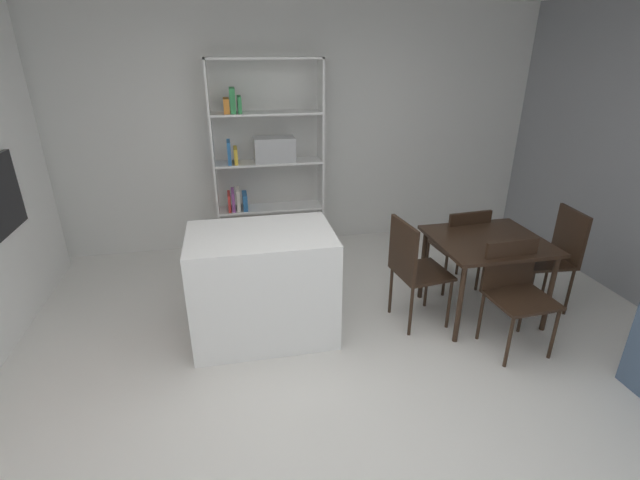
{
  "coord_description": "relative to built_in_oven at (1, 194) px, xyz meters",
  "views": [
    {
      "loc": [
        -0.59,
        -2.49,
        2.24
      ],
      "look_at": [
        -0.01,
        0.33,
        1.0
      ],
      "focal_mm": 25.19,
      "sensor_mm": 36.0,
      "label": 1
    }
  ],
  "objects": [
    {
      "name": "dining_chair_far",
      "position": [
        3.93,
        -0.26,
        -0.64
      ],
      "size": [
        0.46,
        0.45,
        0.85
      ],
      "rotation": [
        0.0,
        0.0,
        3.22
      ],
      "color": "black",
      "rests_on": "ground_plane"
    },
    {
      "name": "dining_chair_island_side",
      "position": [
        3.24,
        -0.73,
        -0.59
      ],
      "size": [
        0.47,
        0.48,
        0.95
      ],
      "rotation": [
        0.0,
        0.0,
        1.68
      ],
      "color": "black",
      "rests_on": "ground_plane"
    },
    {
      "name": "ground_plane",
      "position": [
        2.4,
        -1.39,
        -1.16
      ],
      "size": [
        8.56,
        8.56,
        0.0
      ],
      "primitive_type": "plane",
      "color": "silver"
    },
    {
      "name": "back_partition",
      "position": [
        2.4,
        1.33,
        0.2
      ],
      "size": [
        6.24,
        0.06,
        2.72
      ],
      "primitive_type": "cube",
      "color": "silver",
      "rests_on": "ground_plane"
    },
    {
      "name": "open_bookshelf",
      "position": [
        2.17,
        1.01,
        -0.09
      ],
      "size": [
        1.19,
        0.3,
        2.15
      ],
      "color": "white",
      "rests_on": "ground_plane"
    },
    {
      "name": "dining_chair_window_side",
      "position": [
        4.61,
        -0.72,
        -0.6
      ],
      "size": [
        0.47,
        0.43,
        0.94
      ],
      "rotation": [
        0.0,
        0.0,
        -1.65
      ],
      "color": "black",
      "rests_on": "ground_plane"
    },
    {
      "name": "dining_chair_near",
      "position": [
        3.92,
        -1.16,
        -0.63
      ],
      "size": [
        0.48,
        0.45,
        0.86
      ],
      "rotation": [
        0.0,
        0.0,
        0.06
      ],
      "color": "black",
      "rests_on": "ground_plane"
    },
    {
      "name": "kitchen_island",
      "position": [
        2.0,
        -0.62,
        -0.7
      ],
      "size": [
        1.14,
        0.77,
        0.91
      ],
      "primitive_type": "cube",
      "color": "white",
      "rests_on": "ground_plane"
    },
    {
      "name": "dining_table",
      "position": [
        3.93,
        -0.71,
        -0.51
      ],
      "size": [
        0.93,
        0.84,
        0.73
      ],
      "color": "black",
      "rests_on": "ground_plane"
    },
    {
      "name": "built_in_oven",
      "position": [
        0.0,
        0.0,
        0.0
      ],
      "size": [
        0.06,
        0.57,
        0.62
      ],
      "color": "black",
      "rests_on": "ground_plane"
    }
  ]
}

